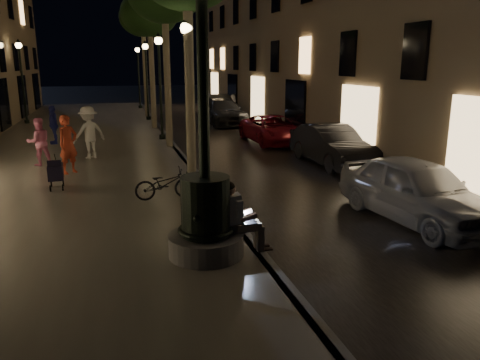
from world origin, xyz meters
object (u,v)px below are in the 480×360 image
object	(u,v)px
lamp_left_c	(21,71)
stroller	(56,172)
seated_man_laptop	(238,215)
pedestrian_red	(68,144)
tree_third	(149,14)
fountain_lamppost	(205,203)
car_fifth	(219,105)
pedestrian_blue	(53,125)
pedestrian_white	(89,133)
lamp_curb_d	(138,69)
lamp_curb_a	(188,78)
bicycle	(165,184)
car_front	(417,190)
car_rear	(222,112)
lamp_curb_b	(160,73)
tree_far	(143,19)
lamp_curb_c	(146,70)
car_second	(332,145)
pedestrian_pink	(39,142)
car_third	(273,129)

from	to	relation	value
lamp_left_c	stroller	distance (m)	16.77
seated_man_laptop	pedestrian_red	distance (m)	8.51
tree_third	stroller	world-z (taller)	tree_third
fountain_lamppost	seated_man_laptop	distance (m)	0.68
car_fifth	pedestrian_blue	bearing A→B (deg)	-137.45
pedestrian_white	pedestrian_blue	world-z (taller)	pedestrian_white
fountain_lamppost	lamp_left_c	world-z (taller)	fountain_lamppost
lamp_curb_d	stroller	xyz separation A→B (m)	(-3.87, -24.26, -2.54)
car_fifth	pedestrian_blue	world-z (taller)	pedestrian_blue
lamp_curb_a	bicycle	xyz separation A→B (m)	(-1.01, -2.08, -2.63)
lamp_left_c	car_front	world-z (taller)	lamp_left_c
car_rear	car_fifth	distance (m)	4.91
car_rear	pedestrian_blue	size ratio (longest dim) A/B	3.10
pedestrian_blue	pedestrian_red	bearing A→B (deg)	-1.82
tree_third	car_front	size ratio (longest dim) A/B	1.61
car_rear	pedestrian_red	bearing A→B (deg)	-127.17
tree_third	car_rear	size ratio (longest dim) A/B	1.39
car_front	lamp_left_c	bearing A→B (deg)	113.44
car_rear	lamp_curb_a	bearing A→B (deg)	-111.45
tree_third	car_front	bearing A→B (deg)	-74.70
lamp_curb_d	car_fifth	world-z (taller)	lamp_curb_d
lamp_curb_b	car_front	size ratio (longest dim) A/B	1.08
lamp_curb_d	pedestrian_red	world-z (taller)	lamp_curb_d
lamp_curb_a	lamp_curb_d	xyz separation A→B (m)	(0.00, 24.00, 0.00)
car_rear	pedestrian_white	bearing A→B (deg)	-131.00
fountain_lamppost	car_fifth	bearing A→B (deg)	76.67
fountain_lamppost	pedestrian_red	size ratio (longest dim) A/B	2.76
lamp_curb_b	tree_far	bearing A→B (deg)	89.54
car_rear	pedestrian_white	size ratio (longest dim) A/B	2.68
car_front	pedestrian_red	world-z (taller)	pedestrian_red
lamp_curb_c	car_rear	xyz separation A→B (m)	(4.30, -1.87, -2.48)
lamp_curb_d	pedestrian_blue	xyz separation A→B (m)	(-4.74, -16.06, -2.20)
lamp_curb_c	pedestrian_blue	xyz separation A→B (m)	(-4.74, -8.06, -2.20)
car_second	car_front	bearing A→B (deg)	-99.11
pedestrian_white	pedestrian_red	bearing A→B (deg)	47.56
lamp_curb_c	car_front	world-z (taller)	lamp_curb_c
car_fifth	pedestrian_red	bearing A→B (deg)	-122.57
lamp_curb_b	lamp_left_c	size ratio (longest dim) A/B	1.00
fountain_lamppost	pedestrian_pink	bearing A→B (deg)	113.50
car_fifth	pedestrian_blue	distance (m)	14.85
tree_far	car_fifth	size ratio (longest dim) A/B	1.67
stroller	car_rear	size ratio (longest dim) A/B	0.19
car_front	pedestrian_white	world-z (taller)	pedestrian_white
tree_third	lamp_curb_a	bearing A→B (deg)	-90.00
car_rear	pedestrian_blue	bearing A→B (deg)	-150.09
seated_man_laptop	pedestrian_white	distance (m)	10.57
car_front	pedestrian_blue	size ratio (longest dim) A/B	2.66
car_fifth	pedestrian_red	world-z (taller)	pedestrian_red
lamp_curb_c	car_third	world-z (taller)	lamp_curb_c
lamp_curb_c	lamp_left_c	xyz separation A→B (m)	(-7.10, 0.00, 0.00)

